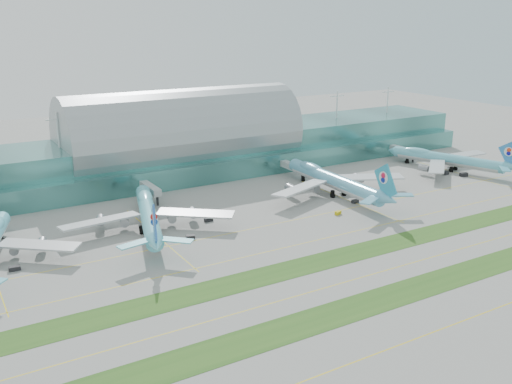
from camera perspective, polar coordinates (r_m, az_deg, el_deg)
ground at (r=191.65m, az=8.47°, el=-6.70°), size 700.00×700.00×0.00m
terminal at (r=293.55m, az=-7.38°, el=4.58°), size 340.00×69.10×36.00m
grass_strip_near at (r=173.03m, az=14.36°, el=-9.75°), size 420.00×12.00×0.08m
grass_strip_far at (r=193.05m, az=8.10°, el=-6.49°), size 420.00×12.00×0.08m
taxiline_a at (r=161.43m, az=19.44°, el=-12.28°), size 420.00×0.35×0.01m
taxiline_b at (r=182.05m, az=11.25°, el=-8.16°), size 420.00×0.35×0.01m
taxiline_c at (r=204.74m, az=5.30°, el=-5.00°), size 420.00×0.35×0.01m
taxiline_d at (r=221.68m, az=1.98°, el=-3.19°), size 420.00×0.35×0.01m
airliner_b at (r=217.86m, az=-10.74°, el=-2.11°), size 62.40×72.25×20.29m
airliner_c at (r=259.85m, az=7.68°, el=1.25°), size 69.95×79.39×21.86m
airliner_d at (r=315.92m, az=18.52°, el=3.20°), size 59.73×69.45×19.72m
gse_b at (r=196.81m, az=-22.99°, el=-7.05°), size 3.68×1.95×1.43m
gse_c at (r=208.02m, az=-6.57°, el=-4.48°), size 3.60×2.78×1.33m
gse_d at (r=224.70m, az=-4.77°, el=-2.77°), size 3.49×1.70×1.44m
gse_e at (r=234.11m, az=8.20°, el=-2.08°), size 3.25×2.38×1.41m
gse_f at (r=249.82m, az=9.89°, el=-0.92°), size 3.10×1.74×1.52m
gse_g at (r=306.49m, az=20.06°, el=1.65°), size 4.28×3.01×1.86m
gse_h at (r=306.97m, az=18.46°, el=1.82°), size 4.04×2.51×1.79m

